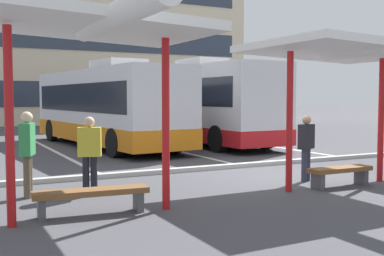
# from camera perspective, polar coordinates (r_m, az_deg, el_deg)

# --- Properties ---
(ground_plane) EXTENTS (160.00, 160.00, 0.00)m
(ground_plane) POSITION_cam_1_polar(r_m,az_deg,el_deg) (12.61, 10.97, -5.63)
(ground_plane) COLOR #47474C
(coach_bus_0) EXTENTS (3.61, 10.65, 3.47)m
(coach_bus_0) POSITION_cam_1_polar(r_m,az_deg,el_deg) (19.94, -10.29, 2.40)
(coach_bus_0) COLOR silver
(coach_bus_0) RESTS_ON ground
(coach_bus_1) EXTENTS (2.98, 12.55, 3.68)m
(coach_bus_1) POSITION_cam_1_polar(r_m,az_deg,el_deg) (22.08, -0.90, 2.93)
(coach_bus_1) COLOR silver
(coach_bus_1) RESTS_ON ground
(lane_stripe_0) EXTENTS (0.16, 14.00, 0.01)m
(lane_stripe_0) POSITION_cam_1_polar(r_m,az_deg,el_deg) (19.58, -16.62, -2.40)
(lane_stripe_0) COLOR white
(lane_stripe_0) RESTS_ON ground
(lane_stripe_1) EXTENTS (0.16, 14.00, 0.01)m
(lane_stripe_1) POSITION_cam_1_polar(r_m,az_deg,el_deg) (20.74, -5.20, -1.93)
(lane_stripe_1) COLOR white
(lane_stripe_1) RESTS_ON ground
(lane_stripe_2) EXTENTS (0.16, 14.00, 0.01)m
(lane_stripe_2) POSITION_cam_1_polar(r_m,az_deg,el_deg) (22.62, 4.66, -1.46)
(lane_stripe_2) COLOR white
(lane_stripe_2) RESTS_ON ground
(waiting_shelter_0) EXTENTS (3.65, 4.52, 3.37)m
(waiting_shelter_0) POSITION_cam_1_polar(r_m,az_deg,el_deg) (7.93, -11.32, 11.51)
(waiting_shelter_0) COLOR red
(waiting_shelter_0) RESTS_ON ground
(bench_0) EXTENTS (1.99, 0.59, 0.45)m
(bench_0) POSITION_cam_1_polar(r_m,az_deg,el_deg) (8.46, -11.92, -7.88)
(bench_0) COLOR brown
(bench_0) RESTS_ON ground
(waiting_shelter_1) EXTENTS (3.76, 4.98, 3.24)m
(waiting_shelter_1) POSITION_cam_1_polar(r_m,az_deg,el_deg) (11.13, 18.22, 8.55)
(waiting_shelter_1) COLOR red
(waiting_shelter_1) RESTS_ON ground
(bench_1) EXTENTS (1.60, 0.43, 0.45)m
(bench_1) POSITION_cam_1_polar(r_m,az_deg,el_deg) (11.34, 17.29, -5.08)
(bench_1) COLOR brown
(bench_1) RESTS_ON ground
(platform_kerb) EXTENTS (44.00, 0.24, 0.12)m
(platform_kerb) POSITION_cam_1_polar(r_m,az_deg,el_deg) (14.02, 6.51, -4.41)
(platform_kerb) COLOR #ADADA8
(platform_kerb) RESTS_ON ground
(waiting_passenger_0) EXTENTS (0.52, 0.38, 1.63)m
(waiting_passenger_0) POSITION_cam_1_polar(r_m,az_deg,el_deg) (10.09, -12.14, -2.60)
(waiting_passenger_0) COLOR black
(waiting_passenger_0) RESTS_ON ground
(waiting_passenger_1) EXTENTS (0.38, 0.55, 1.75)m
(waiting_passenger_1) POSITION_cam_1_polar(r_m,az_deg,el_deg) (10.13, -19.08, -2.23)
(waiting_passenger_1) COLOR brown
(waiting_passenger_1) RESTS_ON ground
(waiting_passenger_3) EXTENTS (0.51, 0.38, 1.60)m
(waiting_passenger_3) POSITION_cam_1_polar(r_m,az_deg,el_deg) (11.80, 13.49, -1.84)
(waiting_passenger_3) COLOR #33384C
(waiting_passenger_3) RESTS_ON ground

